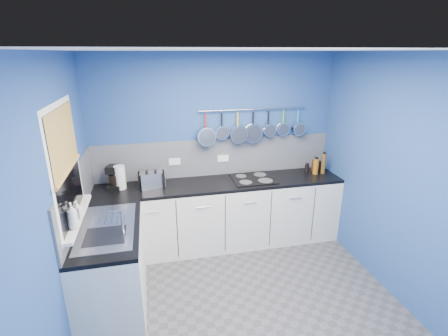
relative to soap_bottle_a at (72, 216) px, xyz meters
name	(u,v)px	position (x,y,z in m)	size (l,w,h in m)	color
floor	(244,304)	(1.53, -0.05, -1.18)	(3.20, 3.00, 0.02)	#47474C
ceiling	(251,49)	(1.53, -0.05, 1.34)	(3.20, 3.00, 0.02)	white
wall_back	(215,149)	(1.53, 1.46, 0.08)	(3.20, 0.02, 2.50)	navy
wall_front	(332,312)	(1.53, -1.56, 0.08)	(3.20, 0.02, 2.50)	navy
wall_left	(59,211)	(-0.08, -0.05, 0.08)	(0.02, 3.00, 2.50)	navy
wall_right	(398,180)	(3.14, -0.05, 0.08)	(0.02, 3.00, 2.50)	navy
backsplash_back	(216,157)	(1.53, 1.43, -0.02)	(3.20, 0.02, 0.50)	gray
backsplash_left	(77,193)	(-0.06, 0.55, -0.02)	(0.02, 1.80, 0.50)	gray
cabinet_run_back	(220,215)	(1.53, 1.15, -0.74)	(3.20, 0.60, 0.86)	silver
worktop_back	(220,183)	(1.53, 1.15, -0.29)	(3.20, 0.60, 0.04)	black
cabinet_run_left	(113,268)	(0.23, 0.25, -0.74)	(0.60, 1.20, 0.86)	silver
worktop_left	(108,229)	(0.23, 0.25, -0.29)	(0.60, 1.20, 0.04)	black
window_frame	(66,165)	(-0.05, 0.25, 0.38)	(0.01, 1.00, 1.10)	white
window_glass	(66,165)	(-0.04, 0.25, 0.38)	(0.01, 0.90, 1.00)	black
bamboo_blind	(63,140)	(-0.03, 0.25, 0.61)	(0.01, 0.90, 0.55)	tan
window_sill	(77,217)	(-0.02, 0.25, -0.13)	(0.10, 0.98, 0.03)	white
sink_unit	(107,227)	(0.23, 0.25, -0.27)	(0.50, 0.95, 0.01)	silver
mixer_tap	(122,222)	(0.39, 0.07, -0.14)	(0.12, 0.08, 0.26)	silver
socket_left	(175,162)	(0.98, 1.42, -0.04)	(0.15, 0.01, 0.09)	white
socket_right	(223,158)	(1.63, 1.42, -0.04)	(0.15, 0.01, 0.09)	white
pot_rail	(253,109)	(2.03, 1.40, 0.61)	(0.02, 0.02, 1.45)	silver
soap_bottle_a	(72,216)	(0.00, 0.00, 0.00)	(0.09, 0.09, 0.24)	white
soap_bottle_b	(77,209)	(0.00, 0.19, -0.03)	(0.08, 0.08, 0.17)	white
paper_towel	(120,177)	(0.30, 1.20, -0.12)	(0.13, 0.13, 0.29)	white
coffee_maker	(114,177)	(0.23, 1.23, -0.13)	(0.16, 0.18, 0.29)	black
toaster	(152,180)	(0.67, 1.18, -0.17)	(0.30, 0.17, 0.19)	silver
canister	(162,181)	(0.80, 1.17, -0.21)	(0.09, 0.09, 0.12)	silver
hob	(253,179)	(1.98, 1.15, -0.26)	(0.55, 0.48, 0.01)	black
pan_0	(206,128)	(1.40, 1.39, 0.39)	(0.24, 0.12, 0.43)	silver
pan_1	(222,125)	(1.61, 1.39, 0.42)	(0.19, 0.07, 0.38)	silver
pan_2	(238,126)	(1.82, 1.39, 0.40)	(0.24, 0.11, 0.43)	silver
pan_3	(253,126)	(2.03, 1.39, 0.39)	(0.26, 0.07, 0.45)	silver
pan_4	(268,122)	(2.24, 1.39, 0.43)	(0.17, 0.11, 0.36)	silver
pan_5	(283,122)	(2.45, 1.39, 0.43)	(0.18, 0.06, 0.37)	silver
pan_6	(298,121)	(2.67, 1.39, 0.43)	(0.18, 0.11, 0.37)	silver
condiment_0	(319,166)	(2.98, 1.26, -0.20)	(0.05, 0.05, 0.13)	black
condiment_1	(314,166)	(2.90, 1.26, -0.20)	(0.05, 0.05, 0.15)	#4C190C
condiment_2	(307,168)	(2.80, 1.26, -0.22)	(0.06, 0.06, 0.11)	black
condiment_3	(323,164)	(2.98, 1.16, -0.13)	(0.06, 0.06, 0.28)	brown
condiment_4	(316,166)	(2.87, 1.16, -0.16)	(0.07, 0.07, 0.22)	#8C5914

